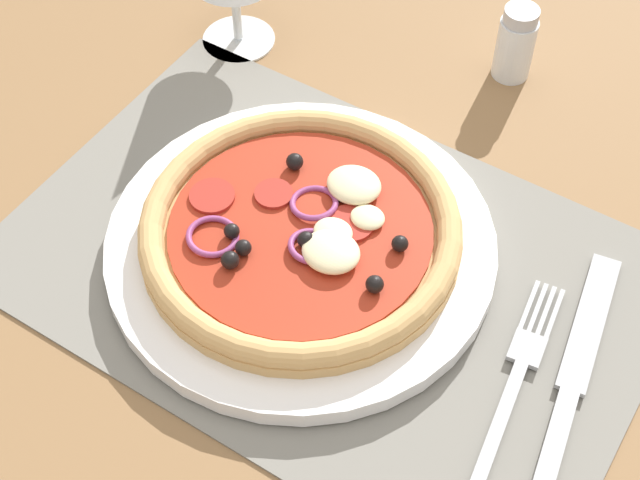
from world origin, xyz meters
TOP-DOWN VIEW (x-y plane):
  - ground_plane at (0.00, 0.00)cm, footprint 190.00×140.00cm
  - placemat at (0.00, 0.00)cm, footprint 45.72×30.48cm
  - plate at (-2.32, -0.42)cm, footprint 28.02×28.02cm
  - pizza at (-2.28, -0.36)cm, footprint 22.84×22.84cm
  - fork at (15.34, -1.26)cm, footprint 3.96×18.04cm
  - knife at (18.38, 1.40)cm, footprint 5.00×19.99cm
  - pepper_shaker at (2.09, 25.94)cm, footprint 3.20×3.20cm

SIDE VIEW (x-z plane):
  - ground_plane at x=0.00cm, z-range -2.40..0.00cm
  - placemat at x=0.00cm, z-range 0.00..0.40cm
  - fork at x=15.34cm, z-range 0.40..0.84cm
  - knife at x=18.38cm, z-range 0.35..0.96cm
  - plate at x=-2.32cm, z-range 0.40..1.88cm
  - pizza at x=-2.28cm, z-range 1.68..4.27cm
  - pepper_shaker at x=2.09cm, z-range -0.10..6.60cm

